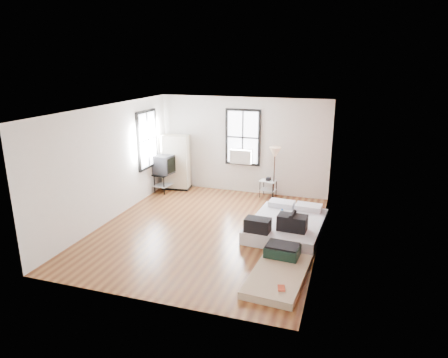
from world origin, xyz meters
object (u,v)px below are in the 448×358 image
(floor_lamp, at_px, (275,155))
(tv_stand, at_px, (165,165))
(side_table, at_px, (268,184))
(mattress_bare, at_px, (279,269))
(wardrobe, at_px, (176,162))
(mattress_main, at_px, (286,224))

(floor_lamp, distance_m, tv_stand, 3.27)
(side_table, bearing_deg, mattress_bare, -75.38)
(wardrobe, bearing_deg, floor_lamp, -5.95)
(mattress_main, height_order, side_table, mattress_main)
(mattress_main, bearing_deg, tv_stand, 158.33)
(wardrobe, relative_size, floor_lamp, 1.11)
(mattress_bare, bearing_deg, wardrobe, 137.66)
(wardrobe, relative_size, side_table, 2.83)
(wardrobe, bearing_deg, tv_stand, -129.42)
(wardrobe, bearing_deg, mattress_main, -36.46)
(wardrobe, height_order, tv_stand, wardrobe)
(side_table, height_order, tv_stand, tv_stand)
(mattress_bare, bearing_deg, side_table, 108.82)
(floor_lamp, bearing_deg, mattress_bare, -77.38)
(floor_lamp, xyz_separation_m, tv_stand, (-3.22, -0.32, -0.46))
(mattress_main, height_order, tv_stand, tv_stand)
(mattress_main, bearing_deg, floor_lamp, 112.16)
(mattress_main, bearing_deg, mattress_bare, -80.47)
(mattress_bare, xyz_separation_m, side_table, (-1.10, 4.23, 0.27))
(wardrobe, bearing_deg, side_table, -4.54)
(mattress_bare, bearing_deg, mattress_main, 99.96)
(mattress_main, distance_m, mattress_bare, 1.96)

